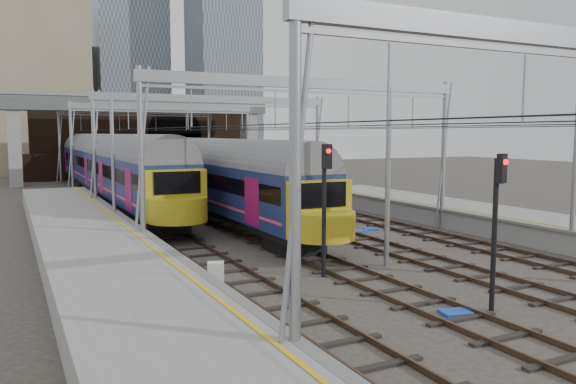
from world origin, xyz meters
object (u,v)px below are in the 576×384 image
train_second (85,158)px  signal_near_centre (497,212)px  signal_near_left (325,194)px  relay_cabinet (216,278)px  train_main (142,162)px

train_second → signal_near_centre: size_ratio=15.19×
signal_near_centre → signal_near_left: bearing=95.8°
signal_near_centre → relay_cabinet: (-6.73, 5.37, -2.43)m
signal_near_left → relay_cabinet: size_ratio=4.59×
signal_near_centre → relay_cabinet: bearing=123.5°
signal_near_left → relay_cabinet: bearing=-163.6°
signal_near_left → relay_cabinet: (-4.25, -0.25, -2.53)m
relay_cabinet → signal_near_centre: bearing=-17.9°
signal_near_centre → train_second: bearing=78.2°
train_second → train_main: bearing=-65.8°
train_main → relay_cabinet: size_ratio=63.13×
relay_cabinet → train_main: bearing=102.2°
signal_near_centre → train_main: bearing=74.0°
train_main → signal_near_left: size_ratio=13.75×
train_main → relay_cabinet: bearing=-98.5°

